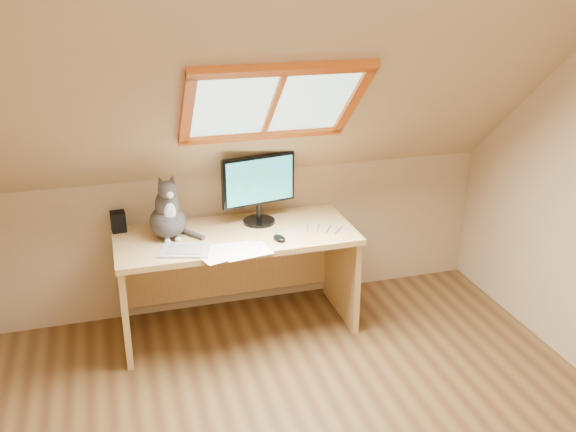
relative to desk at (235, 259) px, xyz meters
name	(u,v)px	position (x,y,z in m)	size (l,w,h in m)	color
room_shell	(344,204)	(0.17, -1.54, 0.94)	(3.52, 3.52, 2.41)	tan
desk	(235,259)	(0.00, 0.00, 0.00)	(1.56, 0.68, 0.71)	#DDB169
monitor	(259,185)	(0.19, 0.06, 0.49)	(0.51, 0.22, 0.47)	black
cat	(168,215)	(-0.42, -0.01, 0.37)	(0.27, 0.31, 0.43)	#494441
desk_speaker	(118,221)	(-0.73, 0.18, 0.29)	(0.09, 0.09, 0.13)	black
graphics_tablet	(186,250)	(-0.35, -0.26, 0.23)	(0.30, 0.21, 0.01)	#B2B2B7
mouse	(279,238)	(0.24, -0.26, 0.24)	(0.06, 0.11, 0.03)	black
papers	(234,250)	(-0.06, -0.33, 0.22)	(0.35, 0.30, 0.01)	white
cables	(310,231)	(0.47, -0.19, 0.22)	(0.51, 0.26, 0.01)	silver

